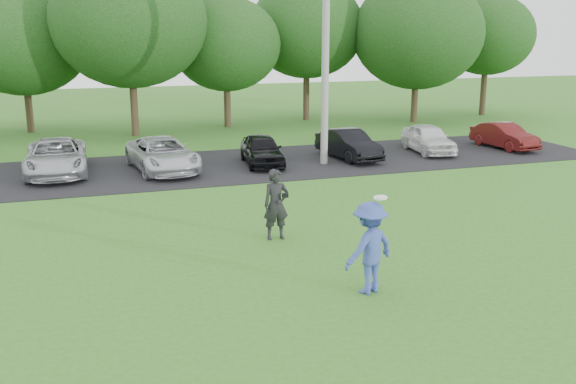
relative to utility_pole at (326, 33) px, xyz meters
The scene contains 7 objects.
ground 13.81m from the utility_pole, 109.61° to the right, with size 100.00×100.00×0.00m, color #336D1F.
parking_lot 6.65m from the utility_pole, 168.65° to the left, with size 32.00×6.50×0.03m, color black.
utility_pole is the anchor object (origin of this frame).
frisbee_player 13.21m from the utility_pole, 107.32° to the right, with size 1.37×1.08×2.00m.
camera_bystander 10.21m from the utility_pole, 118.71° to the right, with size 0.66×0.45×1.78m.
parked_cars 7.40m from the utility_pole, behind, with size 28.27×5.16×1.26m.
tree_row 10.99m from the utility_pole, 104.81° to the left, with size 42.39×9.85×8.64m.
Camera 1 is at (-4.69, -10.73, 5.10)m, focal length 40.00 mm.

